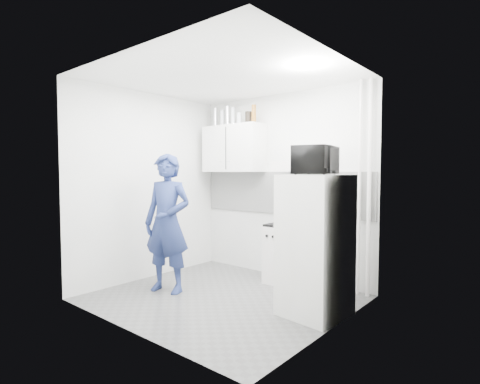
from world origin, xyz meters
The scene contains 24 objects.
floor centered at (0.00, 0.00, 0.00)m, with size 2.80×2.80×0.00m, color #535353.
ceiling centered at (0.00, 0.00, 2.60)m, with size 2.80×2.80×0.00m, color white.
wall_back centered at (0.00, 1.25, 1.30)m, with size 2.80×2.80×0.00m, color silver.
wall_left centered at (-1.40, 0.00, 1.30)m, with size 2.60×2.60×0.00m, color silver.
wall_right centered at (1.40, 0.00, 1.30)m, with size 2.60×2.60×0.00m, color silver.
person centered at (-0.70, -0.25, 0.86)m, with size 0.63×0.41×1.72m, color navy.
stove centered at (0.26, 1.00, 0.39)m, with size 0.48×0.48×0.77m, color white.
fridge centered at (1.10, 0.23, 0.73)m, with size 0.61×0.61×1.47m, color silver.
stove_top centered at (0.26, 1.00, 0.79)m, with size 0.46×0.46×0.03m, color black.
saucepan centered at (0.28, 1.08, 0.85)m, with size 0.18×0.18×0.10m, color silver.
microwave centered at (1.10, 0.23, 1.61)m, with size 0.36×0.53×0.29m, color black.
bottle_a centered at (-1.13, 1.07, 2.35)m, with size 0.07×0.07×0.30m, color silver.
bottle_b centered at (-0.98, 1.07, 2.33)m, with size 0.07×0.07×0.26m, color #B2B7BC.
bottle_c centered at (-0.88, 1.07, 2.35)m, with size 0.07×0.07×0.30m, color silver.
bottle_d centered at (-0.77, 1.07, 2.33)m, with size 0.06×0.06×0.27m, color #B2B7BC.
canister_a centered at (-0.64, 1.07, 2.29)m, with size 0.07×0.07×0.18m, color #B2B7BC.
canister_b centered at (-0.47, 1.07, 2.29)m, with size 0.09×0.09×0.18m, color black.
bottle_e centered at (-0.37, 1.07, 2.33)m, with size 0.07×0.07×0.26m, color brown.
upper_cabinet centered at (-0.75, 1.07, 1.85)m, with size 1.00×0.35×0.70m, color silver.
range_hood centered at (0.45, 1.00, 1.57)m, with size 0.60×0.50×0.14m, color white.
backsplash centered at (0.00, 1.24, 1.20)m, with size 2.74×0.03×0.60m, color white.
pipe_a centered at (1.30, 1.17, 1.30)m, with size 0.05×0.05×2.60m, color white.
pipe_b centered at (1.18, 1.17, 1.30)m, with size 0.04×0.04×2.60m, color white.
ceiling_spot_fixture centered at (1.00, 0.20, 2.57)m, with size 0.10×0.10×0.02m, color white.
Camera 1 is at (2.97, -3.22, 1.49)m, focal length 28.00 mm.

